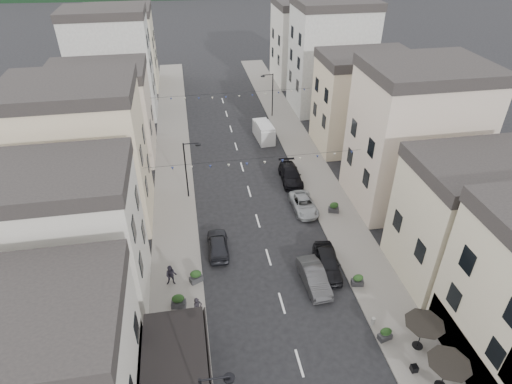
{
  "coord_description": "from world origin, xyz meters",
  "views": [
    {
      "loc": [
        -5.54,
        -9.8,
        23.93
      ],
      "look_at": [
        -0.24,
        20.56,
        3.5
      ],
      "focal_mm": 30.0,
      "sensor_mm": 36.0,
      "label": 1
    }
  ],
  "objects_px": {
    "parked_car_a": "(327,263)",
    "pedestrian_b": "(171,275)",
    "delivery_van": "(264,131)",
    "parked_car_e": "(218,244)",
    "parked_car_d": "(291,175)",
    "pedestrian_a": "(198,308)",
    "parked_car_c": "(304,204)",
    "parked_car_b": "(314,277)"
  },
  "relations": [
    {
      "from": "parked_car_a",
      "to": "parked_car_e",
      "type": "xyz_separation_m",
      "value": [
        -8.24,
        3.74,
        -0.07
      ]
    },
    {
      "from": "parked_car_d",
      "to": "pedestrian_b",
      "type": "bearing_deg",
      "value": -131.25
    },
    {
      "from": "parked_car_c",
      "to": "parked_car_d",
      "type": "relative_size",
      "value": 0.89
    },
    {
      "from": "parked_car_b",
      "to": "parked_car_c",
      "type": "bearing_deg",
      "value": 76.41
    },
    {
      "from": "parked_car_c",
      "to": "pedestrian_b",
      "type": "relative_size",
      "value": 2.51
    },
    {
      "from": "pedestrian_a",
      "to": "pedestrian_b",
      "type": "bearing_deg",
      "value": 89.8
    },
    {
      "from": "parked_car_a",
      "to": "pedestrian_b",
      "type": "relative_size",
      "value": 2.62
    },
    {
      "from": "parked_car_a",
      "to": "parked_car_d",
      "type": "relative_size",
      "value": 0.93
    },
    {
      "from": "parked_car_b",
      "to": "delivery_van",
      "type": "relative_size",
      "value": 0.95
    },
    {
      "from": "parked_car_a",
      "to": "parked_car_d",
      "type": "distance_m",
      "value": 13.53
    },
    {
      "from": "parked_car_d",
      "to": "parked_car_a",
      "type": "bearing_deg",
      "value": -89.21
    },
    {
      "from": "parked_car_b",
      "to": "delivery_van",
      "type": "distance_m",
      "value": 24.93
    },
    {
      "from": "delivery_van",
      "to": "parked_car_e",
      "type": "bearing_deg",
      "value": -115.31
    },
    {
      "from": "parked_car_d",
      "to": "pedestrian_b",
      "type": "distance_m",
      "value": 18.03
    },
    {
      "from": "parked_car_a",
      "to": "parked_car_c",
      "type": "xyz_separation_m",
      "value": [
        0.36,
        8.25,
        -0.17
      ]
    },
    {
      "from": "parked_car_b",
      "to": "delivery_van",
      "type": "xyz_separation_m",
      "value": [
        0.87,
        24.91,
        0.33
      ]
    },
    {
      "from": "parked_car_b",
      "to": "pedestrian_a",
      "type": "xyz_separation_m",
      "value": [
        -8.84,
        -1.82,
        0.32
      ]
    },
    {
      "from": "parked_car_c",
      "to": "pedestrian_a",
      "type": "xyz_separation_m",
      "value": [
        -10.64,
        -11.36,
        0.43
      ]
    },
    {
      "from": "parked_car_e",
      "to": "delivery_van",
      "type": "bearing_deg",
      "value": -109.43
    },
    {
      "from": "pedestrian_b",
      "to": "parked_car_a",
      "type": "bearing_deg",
      "value": 3.94
    },
    {
      "from": "delivery_van",
      "to": "pedestrian_a",
      "type": "bearing_deg",
      "value": -114.19
    },
    {
      "from": "parked_car_c",
      "to": "delivery_van",
      "type": "distance_m",
      "value": 15.4
    },
    {
      "from": "parked_car_a",
      "to": "pedestrian_b",
      "type": "height_order",
      "value": "pedestrian_b"
    },
    {
      "from": "parked_car_d",
      "to": "parked_car_e",
      "type": "xyz_separation_m",
      "value": [
        -8.6,
        -9.79,
        0.0
      ]
    },
    {
      "from": "parked_car_b",
      "to": "parked_car_c",
      "type": "xyz_separation_m",
      "value": [
        1.8,
        9.54,
        -0.11
      ]
    },
    {
      "from": "parked_car_a",
      "to": "pedestrian_a",
      "type": "bearing_deg",
      "value": -155.69
    },
    {
      "from": "parked_car_e",
      "to": "delivery_van",
      "type": "height_order",
      "value": "delivery_van"
    },
    {
      "from": "parked_car_a",
      "to": "pedestrian_a",
      "type": "height_order",
      "value": "pedestrian_a"
    },
    {
      "from": "parked_car_d",
      "to": "pedestrian_a",
      "type": "distance_m",
      "value": 19.75
    },
    {
      "from": "parked_car_b",
      "to": "parked_car_a",
      "type": "bearing_deg",
      "value": 39.0
    },
    {
      "from": "parked_car_e",
      "to": "parked_car_b",
      "type": "bearing_deg",
      "value": 145.16
    },
    {
      "from": "pedestrian_b",
      "to": "parked_car_d",
      "type": "bearing_deg",
      "value": 52.59
    },
    {
      "from": "parked_car_a",
      "to": "parked_car_b",
      "type": "height_order",
      "value": "parked_car_a"
    },
    {
      "from": "parked_car_e",
      "to": "delivery_van",
      "type": "relative_size",
      "value": 0.92
    },
    {
      "from": "parked_car_e",
      "to": "pedestrian_a",
      "type": "relative_size",
      "value": 2.29
    },
    {
      "from": "parked_car_a",
      "to": "parked_car_e",
      "type": "relative_size",
      "value": 1.09
    },
    {
      "from": "delivery_van",
      "to": "parked_car_d",
      "type": "bearing_deg",
      "value": -88.97
    },
    {
      "from": "pedestrian_b",
      "to": "parked_car_c",
      "type": "bearing_deg",
      "value": 38.23
    },
    {
      "from": "parked_car_e",
      "to": "pedestrian_b",
      "type": "relative_size",
      "value": 2.4
    },
    {
      "from": "parked_car_e",
      "to": "parked_car_a",
      "type": "bearing_deg",
      "value": 157.27
    },
    {
      "from": "parked_car_b",
      "to": "pedestrian_a",
      "type": "bearing_deg",
      "value": -171.26
    },
    {
      "from": "parked_car_b",
      "to": "parked_car_e",
      "type": "height_order",
      "value": "parked_car_b"
    }
  ]
}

